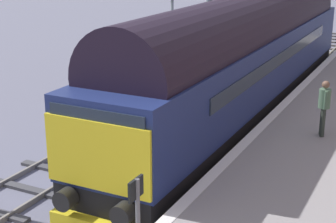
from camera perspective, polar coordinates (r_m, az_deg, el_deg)
ground_plane at (r=13.78m, az=-2.92°, el=-9.94°), size 140.00×140.00×0.00m
track_main at (r=13.76m, az=-2.92°, el=-9.74°), size 2.50×60.00×0.15m
track_adjacent_west at (r=15.45m, az=-13.41°, el=-7.02°), size 2.50×60.00×0.15m
station_platform at (r=12.36m, az=12.01°, el=-11.16°), size 4.00×44.00×1.01m
diesel_locomotive at (r=19.96m, az=8.45°, el=6.24°), size 2.74×20.17×4.68m
signal_post_mid at (r=25.79m, az=0.42°, el=10.81°), size 0.44×0.22×5.08m
platform_number_sign at (r=9.11m, az=-3.35°, el=-10.31°), size 0.10×0.44×1.64m
waiting_passenger at (r=15.87m, az=16.42°, el=0.87°), size 0.43×0.49×1.64m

